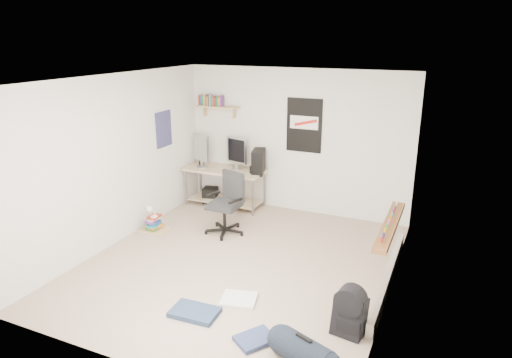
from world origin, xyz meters
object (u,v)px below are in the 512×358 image
at_px(desk, 225,186).
at_px(backpack, 349,316).
at_px(office_chair, 224,204).
at_px(book_stack, 154,221).
at_px(duffel_bag, 303,352).

height_order(desk, backpack, desk).
bearing_deg(office_chair, book_stack, -143.07).
bearing_deg(book_stack, duffel_bag, -32.52).
xyz_separation_m(duffel_bag, book_stack, (-3.20, 2.04, 0.01)).
xyz_separation_m(desk, duffel_bag, (2.68, -3.51, -0.22)).
bearing_deg(book_stack, desk, 70.41).
height_order(desk, book_stack, desk).
xyz_separation_m(backpack, book_stack, (-3.48, 1.37, -0.05)).
xyz_separation_m(desk, book_stack, (-0.52, -1.47, -0.21)).
bearing_deg(book_stack, office_chair, 18.65).
height_order(office_chair, book_stack, office_chair).
bearing_deg(backpack, office_chair, 152.75).
height_order(duffel_bag, book_stack, duffel_bag).
height_order(backpack, book_stack, backpack).
bearing_deg(office_chair, desk, 135.54).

